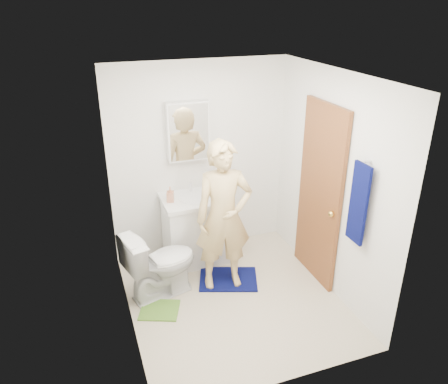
% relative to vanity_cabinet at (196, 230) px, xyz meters
% --- Properties ---
extents(floor, '(2.20, 2.40, 0.02)m').
position_rel_vanity_cabinet_xyz_m(floor, '(0.15, -0.91, -0.41)').
color(floor, beige).
rests_on(floor, ground).
extents(ceiling, '(2.20, 2.40, 0.02)m').
position_rel_vanity_cabinet_xyz_m(ceiling, '(0.15, -0.91, 2.01)').
color(ceiling, white).
rests_on(ceiling, ground).
extents(wall_back, '(2.20, 0.02, 2.40)m').
position_rel_vanity_cabinet_xyz_m(wall_back, '(0.15, 0.30, 0.80)').
color(wall_back, white).
rests_on(wall_back, ground).
extents(wall_front, '(2.20, 0.02, 2.40)m').
position_rel_vanity_cabinet_xyz_m(wall_front, '(0.15, -2.12, 0.80)').
color(wall_front, white).
rests_on(wall_front, ground).
extents(wall_left, '(0.02, 2.40, 2.40)m').
position_rel_vanity_cabinet_xyz_m(wall_left, '(-0.96, -0.91, 0.80)').
color(wall_left, white).
rests_on(wall_left, ground).
extents(wall_right, '(0.02, 2.40, 2.40)m').
position_rel_vanity_cabinet_xyz_m(wall_right, '(1.26, -0.91, 0.80)').
color(wall_right, white).
rests_on(wall_right, ground).
extents(vanity_cabinet, '(0.75, 0.55, 0.80)m').
position_rel_vanity_cabinet_xyz_m(vanity_cabinet, '(0.00, 0.00, 0.00)').
color(vanity_cabinet, white).
rests_on(vanity_cabinet, floor).
extents(countertop, '(0.79, 0.59, 0.05)m').
position_rel_vanity_cabinet_xyz_m(countertop, '(0.00, 0.00, 0.43)').
color(countertop, white).
rests_on(countertop, vanity_cabinet).
extents(sink_basin, '(0.40, 0.40, 0.03)m').
position_rel_vanity_cabinet_xyz_m(sink_basin, '(0.00, 0.00, 0.44)').
color(sink_basin, white).
rests_on(sink_basin, countertop).
extents(faucet, '(0.03, 0.03, 0.12)m').
position_rel_vanity_cabinet_xyz_m(faucet, '(0.00, 0.18, 0.51)').
color(faucet, silver).
rests_on(faucet, countertop).
extents(medicine_cabinet, '(0.50, 0.12, 0.70)m').
position_rel_vanity_cabinet_xyz_m(medicine_cabinet, '(0.00, 0.22, 1.20)').
color(medicine_cabinet, white).
rests_on(medicine_cabinet, wall_back).
extents(mirror_panel, '(0.46, 0.01, 0.66)m').
position_rel_vanity_cabinet_xyz_m(mirror_panel, '(0.00, 0.16, 1.20)').
color(mirror_panel, white).
rests_on(mirror_panel, wall_back).
extents(door, '(0.05, 0.80, 2.05)m').
position_rel_vanity_cabinet_xyz_m(door, '(1.22, -0.76, 0.62)').
color(door, brown).
rests_on(door, ground).
extents(door_knob, '(0.07, 0.07, 0.07)m').
position_rel_vanity_cabinet_xyz_m(door_knob, '(1.18, -1.08, 0.55)').
color(door_knob, gold).
rests_on(door_knob, door).
extents(towel, '(0.03, 0.24, 0.80)m').
position_rel_vanity_cabinet_xyz_m(towel, '(1.18, -1.48, 0.85)').
color(towel, '#080D4E').
rests_on(towel, wall_right).
extents(towel_hook, '(0.06, 0.02, 0.02)m').
position_rel_vanity_cabinet_xyz_m(towel_hook, '(1.22, -1.48, 1.27)').
color(towel_hook, silver).
rests_on(towel_hook, wall_right).
extents(toilet, '(0.87, 0.64, 0.80)m').
position_rel_vanity_cabinet_xyz_m(toilet, '(-0.56, -0.56, -0.00)').
color(toilet, white).
rests_on(toilet, floor).
extents(bath_mat, '(0.78, 0.67, 0.02)m').
position_rel_vanity_cabinet_xyz_m(bath_mat, '(0.21, -0.57, -0.39)').
color(bath_mat, '#080D4E').
rests_on(bath_mat, floor).
extents(green_rug, '(0.50, 0.46, 0.02)m').
position_rel_vanity_cabinet_xyz_m(green_rug, '(-0.66, -0.84, -0.39)').
color(green_rug, '#5F9732').
rests_on(green_rug, floor).
extents(soap_dispenser, '(0.10, 0.11, 0.18)m').
position_rel_vanity_cabinet_xyz_m(soap_dispenser, '(-0.30, -0.02, 0.54)').
color(soap_dispenser, tan).
rests_on(soap_dispenser, countertop).
extents(toothbrush_cup, '(0.14, 0.14, 0.10)m').
position_rel_vanity_cabinet_xyz_m(toothbrush_cup, '(0.30, 0.09, 0.50)').
color(toothbrush_cup, '#6A4292').
rests_on(toothbrush_cup, countertop).
extents(man, '(0.66, 0.48, 1.70)m').
position_rel_vanity_cabinet_xyz_m(man, '(0.14, -0.62, 0.47)').
color(man, '#D4B477').
rests_on(man, bath_mat).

